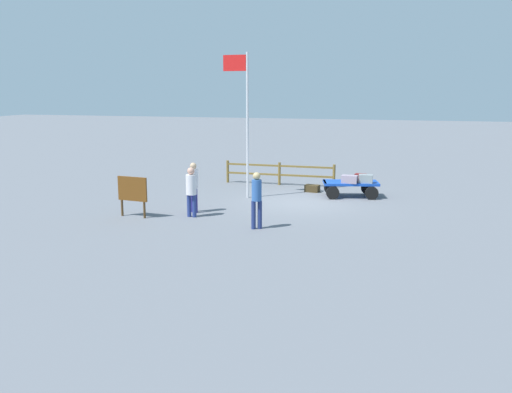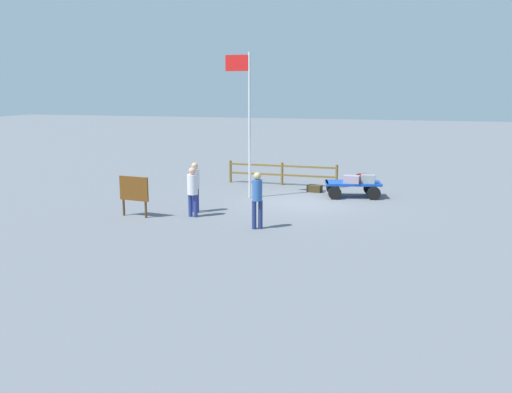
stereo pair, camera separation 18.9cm
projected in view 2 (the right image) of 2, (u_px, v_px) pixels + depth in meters
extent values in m
plane|color=slate|center=(303.00, 203.00, 21.60)|extent=(120.00, 120.00, 0.00)
cube|color=#1543B0|center=(353.00, 183.00, 22.62)|extent=(2.40, 1.59, 0.10)
cube|color=#1543B0|center=(327.00, 183.00, 22.67)|extent=(0.32, 1.04, 0.10)
cylinder|color=black|center=(335.00, 193.00, 22.15)|extent=(0.54, 0.24, 0.52)
cylinder|color=black|center=(333.00, 188.00, 23.28)|extent=(0.54, 0.24, 0.52)
cylinder|color=black|center=(374.00, 193.00, 22.07)|extent=(0.54, 0.24, 0.52)
cylinder|color=black|center=(370.00, 188.00, 23.19)|extent=(0.54, 0.24, 0.52)
cube|color=gray|center=(368.00, 179.00, 22.26)|extent=(0.56, 0.37, 0.34)
cube|color=gray|center=(352.00, 179.00, 22.23)|extent=(0.64, 0.39, 0.31)
cube|color=maroon|center=(363.00, 178.00, 22.52)|extent=(0.50, 0.38, 0.33)
cube|color=#3D301A|center=(315.00, 188.00, 23.78)|extent=(0.64, 0.46, 0.30)
cylinder|color=navy|center=(260.00, 215.00, 17.51)|extent=(0.14, 0.14, 0.90)
cylinder|color=navy|center=(254.00, 215.00, 17.47)|extent=(0.14, 0.14, 0.90)
cylinder|color=#305BA1|center=(257.00, 190.00, 17.34)|extent=(0.42, 0.42, 0.66)
sphere|color=tan|center=(257.00, 176.00, 17.26)|extent=(0.24, 0.24, 0.24)
cylinder|color=navy|center=(197.00, 201.00, 19.78)|extent=(0.14, 0.14, 0.86)
cylinder|color=navy|center=(194.00, 200.00, 19.93)|extent=(0.14, 0.14, 0.86)
cylinder|color=silver|center=(195.00, 179.00, 19.71)|extent=(0.44, 0.44, 0.69)
sphere|color=tan|center=(195.00, 166.00, 19.62)|extent=(0.23, 0.23, 0.23)
cylinder|color=navy|center=(196.00, 206.00, 19.11)|extent=(0.14, 0.14, 0.78)
cylinder|color=navy|center=(190.00, 205.00, 19.19)|extent=(0.14, 0.14, 0.78)
cylinder|color=silver|center=(192.00, 184.00, 19.01)|extent=(0.39, 0.39, 0.69)
sphere|color=tan|center=(192.00, 171.00, 18.92)|extent=(0.25, 0.25, 0.25)
cylinder|color=silver|center=(250.00, 127.00, 22.04)|extent=(0.10, 0.10, 5.71)
cube|color=red|center=(237.00, 63.00, 21.72)|extent=(0.94, 0.08, 0.62)
cylinder|color=#4C3319|center=(146.00, 210.00, 19.02)|extent=(0.08, 0.08, 0.56)
cylinder|color=#4C3319|center=(124.00, 207.00, 19.37)|extent=(0.08, 0.08, 0.56)
cube|color=brown|center=(134.00, 189.00, 19.06)|extent=(1.13, 0.19, 0.83)
cylinder|color=brown|center=(337.00, 176.00, 24.73)|extent=(0.12, 0.12, 1.03)
cylinder|color=brown|center=(282.00, 174.00, 25.46)|extent=(0.12, 0.12, 1.03)
cylinder|color=brown|center=(230.00, 171.00, 26.19)|extent=(0.12, 0.12, 1.03)
cube|color=brown|center=(282.00, 166.00, 25.39)|extent=(4.99, 0.12, 0.08)
cube|color=brown|center=(282.00, 175.00, 25.47)|extent=(4.99, 0.12, 0.08)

